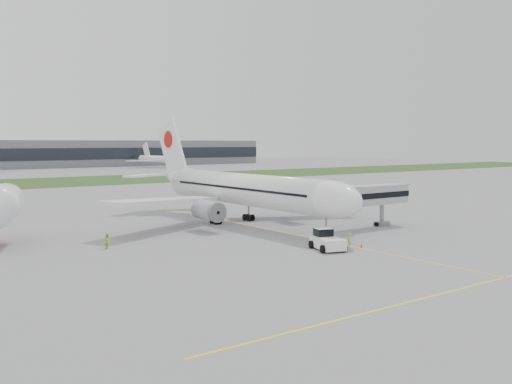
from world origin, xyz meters
TOP-DOWN VIEW (x-y plane):
  - ground at (0.00, 0.00)m, footprint 600.00×600.00m
  - apron_markings at (0.00, -5.00)m, footprint 70.00×70.00m
  - grass_strip at (0.00, 120.00)m, footprint 600.00×50.00m
  - airliner at (0.00, 4.87)m, footprint 48.13×53.95m
  - pushback_tug at (-3.87, -19.23)m, footprint 4.34×5.38m
  - jet_bridge at (12.93, -10.44)m, footprint 14.38×4.13m
  - safety_cone_left at (-0.50, -18.64)m, footprint 0.45×0.45m
  - safety_cone_right at (0.50, -20.87)m, footprint 0.36×0.36m
  - ground_crew_near at (-0.37, -19.60)m, footprint 0.77×0.76m
  - ground_crew_far at (-25.09, -3.02)m, footprint 1.12×1.16m
  - distant_aircraft_right at (81.04, 198.63)m, footprint 35.49×32.01m

SIDE VIEW (x-z plane):
  - ground at x=0.00m, z-range 0.00..0.00m
  - apron_markings at x=0.00m, z-range -0.02..0.02m
  - distant_aircraft_right at x=81.04m, z-range -6.28..6.28m
  - grass_strip at x=0.00m, z-range 0.00..0.02m
  - safety_cone_right at x=0.50m, z-range 0.00..0.50m
  - safety_cone_left at x=-0.50m, z-range 0.00..0.62m
  - ground_crew_near at x=-0.37m, z-range 0.00..1.80m
  - ground_crew_far at x=-25.09m, z-range 0.00..1.88m
  - pushback_tug at x=-3.87m, z-range -0.10..2.36m
  - jet_bridge at x=12.93m, z-range 1.60..8.25m
  - airliner at x=0.00m, z-range -3.28..14.60m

